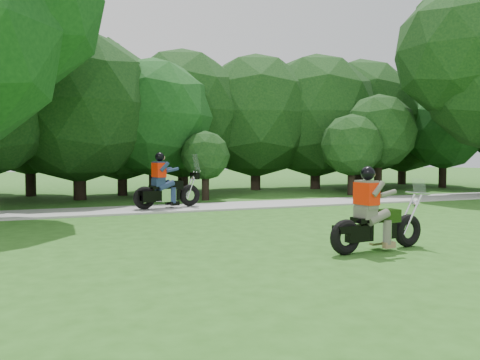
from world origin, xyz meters
TOP-DOWN VIEW (x-y plane):
  - ground at (0.00, 0.00)m, footprint 100.00×100.00m
  - walkway at (0.00, 8.00)m, footprint 60.00×2.20m
  - tree_line at (0.30, 14.58)m, footprint 39.75×11.11m
  - chopper_motorcycle at (-2.11, -0.26)m, footprint 2.26×0.70m
  - touring_motorcycle at (-4.39, 7.89)m, footprint 2.42×1.13m

SIDE VIEW (x-z plane):
  - ground at x=0.00m, z-range 0.00..0.00m
  - walkway at x=0.00m, z-range 0.00..0.06m
  - chopper_motorcycle at x=-2.11m, z-range -0.21..1.41m
  - touring_motorcycle at x=-4.39m, z-range -0.20..1.67m
  - tree_line at x=0.30m, z-range -0.12..7.54m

